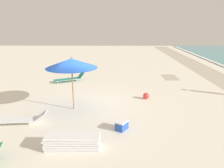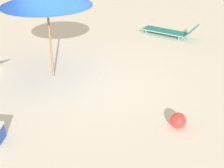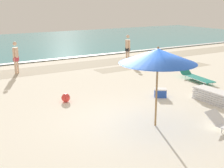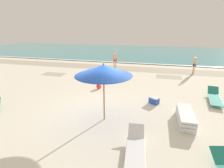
{
  "view_description": "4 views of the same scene",
  "coord_description": "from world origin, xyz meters",
  "px_view_note": "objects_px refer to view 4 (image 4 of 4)",
  "views": [
    {
      "loc": [
        10.39,
        1.35,
        4.08
      ],
      "look_at": [
        -0.2,
        1.21,
        1.09
      ],
      "focal_mm": 35.0,
      "sensor_mm": 36.0,
      "label": 1
    },
    {
      "loc": [
        2.87,
        7.31,
        3.95
      ],
      "look_at": [
        -0.13,
        1.84,
        0.73
      ],
      "focal_mm": 50.0,
      "sensor_mm": 36.0,
      "label": 2
    },
    {
      "loc": [
        -5.65,
        -7.93,
        3.92
      ],
      "look_at": [
        0.17,
        1.58,
        0.91
      ],
      "focal_mm": 50.0,
      "sensor_mm": 36.0,
      "label": 3
    },
    {
      "loc": [
        2.5,
        -7.32,
        4.01
      ],
      "look_at": [
        0.23,
        1.6,
        0.92
      ],
      "focal_mm": 28.0,
      "sensor_mm": 36.0,
      "label": 4
    }
  ],
  "objects_px": {
    "beachgoer_shoreline_child": "(115,58)",
    "beach_ball": "(99,86)",
    "beach_umbrella": "(104,70)",
    "lounger_stack": "(185,117)",
    "cooler_box": "(154,100)",
    "beachgoer_wading_adult": "(195,63)",
    "sun_lounger_near_water_left": "(135,150)",
    "sun_lounger_near_water_right": "(215,97)"
  },
  "relations": [
    {
      "from": "sun_lounger_near_water_left",
      "to": "beachgoer_wading_adult",
      "type": "height_order",
      "value": "beachgoer_wading_adult"
    },
    {
      "from": "beachgoer_wading_adult",
      "to": "beach_ball",
      "type": "distance_m",
      "value": 8.85
    },
    {
      "from": "sun_lounger_near_water_left",
      "to": "beach_ball",
      "type": "relative_size",
      "value": 6.67
    },
    {
      "from": "beach_umbrella",
      "to": "sun_lounger_near_water_left",
      "type": "relative_size",
      "value": 1.11
    },
    {
      "from": "beachgoer_shoreline_child",
      "to": "sun_lounger_near_water_left",
      "type": "bearing_deg",
      "value": -111.83
    },
    {
      "from": "lounger_stack",
      "to": "beach_umbrella",
      "type": "bearing_deg",
      "value": -170.51
    },
    {
      "from": "beachgoer_wading_adult",
      "to": "cooler_box",
      "type": "height_order",
      "value": "beachgoer_wading_adult"
    },
    {
      "from": "cooler_box",
      "to": "beachgoer_wading_adult",
      "type": "bearing_deg",
      "value": 99.93
    },
    {
      "from": "sun_lounger_near_water_right",
      "to": "beachgoer_wading_adult",
      "type": "xyz_separation_m",
      "value": [
        -0.13,
        5.88,
        0.8
      ]
    },
    {
      "from": "beachgoer_shoreline_child",
      "to": "cooler_box",
      "type": "relative_size",
      "value": 2.89
    },
    {
      "from": "sun_lounger_near_water_right",
      "to": "cooler_box",
      "type": "bearing_deg",
      "value": -151.61
    },
    {
      "from": "beach_ball",
      "to": "cooler_box",
      "type": "relative_size",
      "value": 0.57
    },
    {
      "from": "sun_lounger_near_water_right",
      "to": "sun_lounger_near_water_left",
      "type": "bearing_deg",
      "value": -116.27
    },
    {
      "from": "sun_lounger_near_water_right",
      "to": "beach_ball",
      "type": "height_order",
      "value": "sun_lounger_near_water_right"
    },
    {
      "from": "sun_lounger_near_water_right",
      "to": "beachgoer_wading_adult",
      "type": "relative_size",
      "value": 1.36
    },
    {
      "from": "beach_umbrella",
      "to": "beachgoer_wading_adult",
      "type": "relative_size",
      "value": 1.45
    },
    {
      "from": "beach_umbrella",
      "to": "cooler_box",
      "type": "distance_m",
      "value": 3.75
    },
    {
      "from": "sun_lounger_near_water_left",
      "to": "cooler_box",
      "type": "distance_m",
      "value": 4.28
    },
    {
      "from": "sun_lounger_near_water_left",
      "to": "beach_ball",
      "type": "bearing_deg",
      "value": 113.16
    },
    {
      "from": "sun_lounger_near_water_right",
      "to": "beachgoer_wading_adult",
      "type": "height_order",
      "value": "beachgoer_wading_adult"
    },
    {
      "from": "beach_umbrella",
      "to": "beachgoer_shoreline_child",
      "type": "bearing_deg",
      "value": 100.61
    },
    {
      "from": "sun_lounger_near_water_right",
      "to": "cooler_box",
      "type": "relative_size",
      "value": 3.94
    },
    {
      "from": "beachgoer_wading_adult",
      "to": "beach_ball",
      "type": "relative_size",
      "value": 5.08
    },
    {
      "from": "sun_lounger_near_water_left",
      "to": "beachgoer_shoreline_child",
      "type": "relative_size",
      "value": 1.31
    },
    {
      "from": "beach_umbrella",
      "to": "sun_lounger_near_water_right",
      "type": "distance_m",
      "value": 6.75
    },
    {
      "from": "beach_umbrella",
      "to": "sun_lounger_near_water_left",
      "type": "distance_m",
      "value": 3.29
    },
    {
      "from": "sun_lounger_near_water_right",
      "to": "beach_ball",
      "type": "xyz_separation_m",
      "value": [
        -6.91,
        0.26,
        -0.03
      ]
    },
    {
      "from": "beachgoer_shoreline_child",
      "to": "cooler_box",
      "type": "height_order",
      "value": "beachgoer_shoreline_child"
    },
    {
      "from": "beachgoer_shoreline_child",
      "to": "beach_ball",
      "type": "height_order",
      "value": "beachgoer_shoreline_child"
    },
    {
      "from": "sun_lounger_near_water_right",
      "to": "beach_umbrella",
      "type": "bearing_deg",
      "value": -138.86
    },
    {
      "from": "beach_ball",
      "to": "beachgoer_shoreline_child",
      "type": "bearing_deg",
      "value": 93.03
    },
    {
      "from": "beach_umbrella",
      "to": "beach_ball",
      "type": "bearing_deg",
      "value": 111.95
    },
    {
      "from": "sun_lounger_near_water_left",
      "to": "lounger_stack",
      "type": "bearing_deg",
      "value": 48.7
    },
    {
      "from": "beachgoer_wading_adult",
      "to": "cooler_box",
      "type": "distance_m",
      "value": 7.79
    },
    {
      "from": "beach_umbrella",
      "to": "cooler_box",
      "type": "bearing_deg",
      "value": 47.14
    },
    {
      "from": "beachgoer_wading_adult",
      "to": "beachgoer_shoreline_child",
      "type": "height_order",
      "value": "same"
    },
    {
      "from": "lounger_stack",
      "to": "beachgoer_shoreline_child",
      "type": "relative_size",
      "value": 1.08
    },
    {
      "from": "beach_ball",
      "to": "cooler_box",
      "type": "bearing_deg",
      "value": -21.88
    },
    {
      "from": "lounger_stack",
      "to": "cooler_box",
      "type": "relative_size",
      "value": 3.1
    },
    {
      "from": "beachgoer_shoreline_child",
      "to": "beach_umbrella",
      "type": "bearing_deg",
      "value": -117.7
    },
    {
      "from": "sun_lounger_near_water_left",
      "to": "beachgoer_wading_adult",
      "type": "bearing_deg",
      "value": 66.52
    },
    {
      "from": "lounger_stack",
      "to": "sun_lounger_near_water_left",
      "type": "xyz_separation_m",
      "value": [
        -1.84,
        -2.57,
        -0.04
      ]
    }
  ]
}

